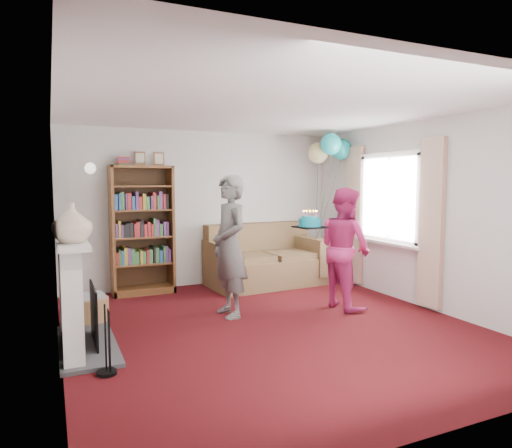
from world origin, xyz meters
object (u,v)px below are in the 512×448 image
person_striped (230,246)px  birthday_cake (310,223)px  bookcase (142,231)px  person_magenta (345,248)px  sofa (265,262)px

person_striped → birthday_cake: person_striped is taller
bookcase → person_striped: bearing=-65.0°
person_magenta → bookcase: bearing=46.4°
bookcase → person_magenta: 3.03m
bookcase → sofa: (1.96, -0.23, -0.58)m
bookcase → birthday_cake: size_ratio=6.27×
person_magenta → sofa: bearing=8.3°
bookcase → person_magenta: size_ratio=1.32×
bookcase → person_striped: bookcase is taller
sofa → person_magenta: size_ratio=1.16×
person_striped → person_magenta: bearing=77.0°
sofa → birthday_cake: 1.91m
person_striped → person_magenta: 1.57m
sofa → birthday_cake: size_ratio=5.49×
birthday_cake → bookcase: bearing=132.2°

